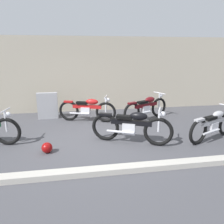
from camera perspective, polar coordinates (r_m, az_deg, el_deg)
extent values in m
plane|color=#47474C|center=(6.13, -3.80, -7.39)|extent=(40.00, 40.00, 0.00)
cube|color=#B2A893|center=(9.10, -6.20, 9.69)|extent=(18.00, 0.30, 2.96)
cube|color=#B7B2A8|center=(4.58, -1.54, -14.90)|extent=(18.00, 0.24, 0.12)
cube|color=#9E9EA3|center=(8.31, -16.38, 1.58)|extent=(0.72, 0.23, 0.96)
sphere|color=maroon|center=(5.59, -16.55, -8.89)|extent=(0.26, 0.26, 0.26)
torus|color=black|center=(6.33, -25.62, -4.59)|extent=(0.75, 0.23, 0.74)
cylinder|color=silver|center=(6.25, -25.92, -2.17)|extent=(0.06, 0.06, 0.56)
cylinder|color=silver|center=(6.18, -26.22, 0.30)|extent=(0.15, 0.59, 0.04)
sphere|color=silver|center=(6.17, -25.43, -0.61)|extent=(0.14, 0.14, 0.14)
torus|color=black|center=(5.78, 11.95, -5.04)|extent=(0.74, 0.40, 0.77)
torus|color=black|center=(6.01, -1.72, -3.92)|extent=(0.74, 0.40, 0.77)
cube|color=silver|center=(5.85, 4.48, -4.27)|extent=(0.39, 0.33, 0.29)
cube|color=black|center=(5.79, 5.02, -2.74)|extent=(1.03, 0.54, 0.13)
ellipsoid|color=black|center=(5.71, 6.94, -1.08)|extent=(0.51, 0.38, 0.21)
cube|color=black|center=(5.78, 3.21, -1.31)|extent=(0.46, 0.35, 0.08)
cube|color=black|center=(5.90, -1.74, -0.64)|extent=(0.36, 0.25, 0.06)
cylinder|color=silver|center=(5.69, 12.11, -2.31)|extent=(0.06, 0.06, 0.58)
cylinder|color=silver|center=(5.61, 12.27, 0.51)|extent=(0.29, 0.57, 0.04)
sphere|color=silver|center=(5.64, 13.06, -0.58)|extent=(0.15, 0.15, 0.15)
cylinder|color=silver|center=(5.80, 2.18, -5.19)|extent=(0.70, 0.36, 0.06)
torus|color=black|center=(6.18, 21.52, -4.80)|extent=(0.68, 0.36, 0.70)
cube|color=silver|center=(6.66, 24.58, -3.55)|extent=(0.36, 0.30, 0.27)
cube|color=#ADADB2|center=(6.65, 24.95, -2.21)|extent=(0.94, 0.48, 0.12)
ellipsoid|color=#ADADB2|center=(6.75, 25.90, -0.56)|extent=(0.46, 0.34, 0.19)
cube|color=black|center=(6.48, 24.25, -1.43)|extent=(0.42, 0.31, 0.08)
cube|color=#ADADB2|center=(6.08, 21.82, -1.91)|extent=(0.33, 0.23, 0.06)
cylinder|color=silver|center=(6.46, 24.43, -4.70)|extent=(0.64, 0.32, 0.06)
torus|color=black|center=(7.56, -1.62, -0.05)|extent=(0.71, 0.30, 0.72)
torus|color=black|center=(7.89, -11.14, 0.31)|extent=(0.71, 0.30, 0.72)
cube|color=silver|center=(7.71, -6.84, 0.29)|extent=(0.36, 0.28, 0.27)
cube|color=#B21919|center=(7.66, -6.52, 1.41)|extent=(0.99, 0.40, 0.12)
ellipsoid|color=#B21919|center=(7.57, -5.27, 2.67)|extent=(0.47, 0.32, 0.20)
cube|color=black|center=(7.67, -7.83, 2.38)|extent=(0.43, 0.29, 0.08)
cube|color=#B21919|center=(7.81, -11.26, 2.68)|extent=(0.33, 0.21, 0.06)
cylinder|color=silver|center=(7.50, -1.64, 1.94)|extent=(0.05, 0.05, 0.54)
cylinder|color=silver|center=(7.44, -1.65, 3.96)|extent=(0.21, 0.55, 0.04)
sphere|color=silver|center=(7.45, -1.05, 3.20)|extent=(0.14, 0.14, 0.14)
cylinder|color=silver|center=(7.67, -8.46, -0.38)|extent=(0.67, 0.27, 0.06)
torus|color=black|center=(8.43, 12.07, 1.23)|extent=(0.68, 0.39, 0.72)
torus|color=black|center=(7.54, 5.19, -0.16)|extent=(0.68, 0.39, 0.72)
cube|color=silver|center=(7.93, 8.58, 0.66)|extent=(0.37, 0.31, 0.27)
cube|color=#590F14|center=(7.93, 8.88, 1.81)|extent=(0.95, 0.52, 0.12)
ellipsoid|color=#590F14|center=(8.01, 9.84, 3.20)|extent=(0.47, 0.36, 0.20)
cube|color=black|center=(7.78, 7.98, 2.55)|extent=(0.43, 0.33, 0.08)
cube|color=#590F14|center=(7.46, 5.26, 2.31)|extent=(0.33, 0.24, 0.06)
cylinder|color=silver|center=(8.37, 12.18, 3.02)|extent=(0.05, 0.05, 0.54)
cylinder|color=silver|center=(8.32, 12.28, 4.83)|extent=(0.28, 0.53, 0.04)
sphere|color=silver|center=(8.40, 12.61, 4.22)|extent=(0.14, 0.14, 0.14)
cylinder|color=silver|center=(7.74, 8.10, -0.22)|extent=(0.64, 0.35, 0.06)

